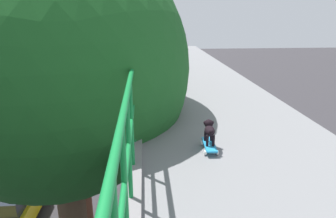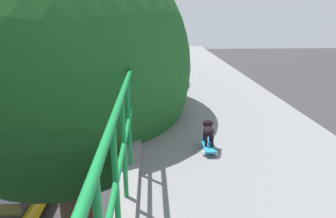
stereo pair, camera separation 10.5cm
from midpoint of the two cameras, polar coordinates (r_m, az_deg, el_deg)
car_yellow_cab_fifth at (r=12.06m, az=-27.01°, el=-15.15°), size 1.95×4.21×1.53m
car_green_seventh at (r=16.86m, az=-18.47°, el=-4.55°), size 1.85×4.54×1.49m
city_bus at (r=28.54m, az=-20.46°, el=6.81°), size 2.78×10.64×3.47m
roadside_tree_mid at (r=6.01m, az=-19.71°, el=7.14°), size 4.96×4.96×8.36m
toy_skateboard at (r=4.16m, az=8.40°, el=-6.92°), size 0.21×0.49×0.09m
small_dog at (r=4.11m, az=8.43°, el=-3.91°), size 0.15×0.34×0.31m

